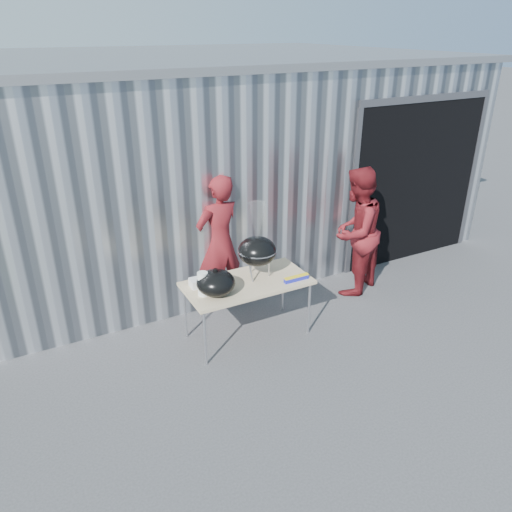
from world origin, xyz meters
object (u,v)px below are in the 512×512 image
folding_table (247,285)px  kettle_grill (257,246)px  person_cook (219,242)px  person_bystander (355,232)px

folding_table → kettle_grill: kettle_grill is taller
person_cook → folding_table: bearing=79.2°
folding_table → person_cook: person_cook is taller
person_bystander → folding_table: bearing=-14.0°
folding_table → kettle_grill: bearing=18.3°
kettle_grill → person_bystander: (1.70, 0.28, -0.25)m
kettle_grill → person_bystander: 1.74m
kettle_grill → person_cook: bearing=98.7°
kettle_grill → person_cook: (-0.13, 0.82, -0.24)m
kettle_grill → person_bystander: bearing=9.5°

